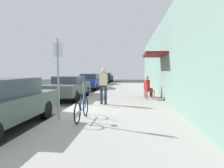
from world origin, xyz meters
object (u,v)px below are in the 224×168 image
(bicycle_0, at_px, (82,109))
(parked_car_3, at_px, (100,79))
(parked_car_1, at_px, (69,87))
(cafe_chair_0, at_px, (148,90))
(street_sign, at_px, (58,73))
(cafe_chair_1, at_px, (147,89))
(pedestrian_standing, at_px, (103,83))
(seated_patron_1, at_px, (148,86))
(parking_meter, at_px, (83,88))
(parked_car_2, at_px, (90,81))
(parked_car_4, at_px, (106,77))

(bicycle_0, bearing_deg, parked_car_3, 97.44)
(parked_car_1, relative_size, cafe_chair_0, 5.06)
(street_sign, height_order, cafe_chair_1, street_sign)
(cafe_chair_0, distance_m, pedestrian_standing, 2.99)
(seated_patron_1, bearing_deg, cafe_chair_1, -164.92)
(parked_car_1, distance_m, pedestrian_standing, 3.57)
(parking_meter, distance_m, pedestrian_standing, 0.99)
(parking_meter, bearing_deg, cafe_chair_1, 41.26)
(parked_car_3, bearing_deg, cafe_chair_1, -67.05)
(parked_car_3, xyz_separation_m, seated_patron_1, (4.84, -11.28, 0.10))
(parked_car_2, distance_m, bicycle_0, 11.74)
(parking_meter, height_order, pedestrian_standing, pedestrian_standing)
(parking_meter, height_order, cafe_chair_1, parking_meter)
(parked_car_3, height_order, bicycle_0, parked_car_3)
(parked_car_2, xyz_separation_m, cafe_chair_1, (4.78, -5.81, -0.12))
(cafe_chair_1, bearing_deg, parked_car_4, 105.15)
(parked_car_1, bearing_deg, parked_car_4, 90.00)
(parking_meter, xyz_separation_m, pedestrian_standing, (0.96, 0.04, 0.23))
(parked_car_1, xyz_separation_m, cafe_chair_0, (4.78, -0.63, -0.10))
(parked_car_2, xyz_separation_m, cafe_chair_0, (4.78, -6.72, -0.12))
(parked_car_2, xyz_separation_m, pedestrian_standing, (2.51, -8.60, 0.38))
(parked_car_2, xyz_separation_m, parked_car_4, (0.00, 11.85, -0.01))
(cafe_chair_1, xyz_separation_m, pedestrian_standing, (-2.27, -2.79, 0.50))
(parked_car_4, relative_size, cafe_chair_0, 5.06)
(parking_meter, height_order, cafe_chair_0, parking_meter)
(cafe_chair_0, xyz_separation_m, seated_patron_1, (0.06, 0.92, 0.19))
(cafe_chair_1, bearing_deg, parked_car_2, 129.45)
(parked_car_1, xyz_separation_m, parked_car_3, (0.00, 11.57, -0.00))
(cafe_chair_0, bearing_deg, parked_car_1, 172.48)
(street_sign, bearing_deg, seated_patron_1, 60.33)
(parked_car_2, distance_m, parking_meter, 8.79)
(parked_car_2, height_order, pedestrian_standing, pedestrian_standing)
(parking_meter, relative_size, street_sign, 0.51)
(parked_car_2, height_order, cafe_chair_1, parked_car_2)
(parked_car_1, xyz_separation_m, parking_meter, (1.55, -2.56, 0.16))
(cafe_chair_0, height_order, seated_patron_1, seated_patron_1)
(parking_meter, distance_m, bicycle_0, 2.99)
(pedestrian_standing, bearing_deg, parked_car_3, 100.10)
(parked_car_2, relative_size, bicycle_0, 2.57)
(parked_car_2, relative_size, cafe_chair_0, 5.06)
(cafe_chair_1, relative_size, pedestrian_standing, 0.51)
(parked_car_4, distance_m, bicycle_0, 23.48)
(parked_car_1, distance_m, parked_car_3, 11.57)
(parked_car_1, height_order, parked_car_2, parked_car_2)
(parked_car_2, bearing_deg, bicycle_0, -79.09)
(cafe_chair_0, relative_size, cafe_chair_1, 1.00)
(parked_car_3, xyz_separation_m, cafe_chair_0, (4.78, -12.20, -0.10))
(parked_car_4, distance_m, street_sign, 23.57)
(parked_car_4, distance_m, cafe_chair_0, 19.17)
(cafe_chair_0, height_order, pedestrian_standing, pedestrian_standing)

